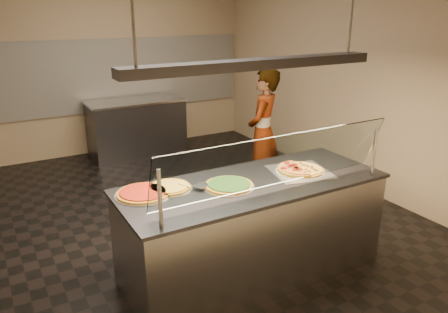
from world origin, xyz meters
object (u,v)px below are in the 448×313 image
pizza_spatula (191,185)px  heat_lamp_housing (256,64)px  serving_counter (252,229)px  prep_table (137,127)px  perforated_tray (300,171)px  half_pizza_pepperoni (291,170)px  pizza_cheese (169,187)px  pizza_spinach (229,185)px  worker (263,132)px  half_pizza_sausage (309,167)px  pizza_tomato (143,193)px  sneeze_guard (278,161)px

pizza_spatula → heat_lamp_housing: 1.14m
serving_counter → pizza_spatula: bearing=165.5°
prep_table → heat_lamp_housing: (-0.26, -3.95, 1.48)m
perforated_tray → half_pizza_pepperoni: 0.11m
pizza_cheese → pizza_spatula: size_ratio=1.57×
pizza_spinach → worker: bearing=47.5°
half_pizza_sausage → heat_lamp_housing: (-0.61, 0.01, 0.99)m
serving_counter → perforated_tray: size_ratio=3.88×
pizza_tomato → prep_table: 3.95m
pizza_spatula → worker: (1.71, 1.42, -0.13)m
pizza_spinach → pizza_tomato: pizza_spinach is taller
half_pizza_sausage → pizza_spinach: 0.86m
half_pizza_sausage → worker: (0.57, 1.58, -0.13)m
half_pizza_sausage → pizza_spatula: (-1.15, 0.15, 0.00)m
sneeze_guard → pizza_cheese: sneeze_guard is taller
prep_table → pizza_spinach: bearing=-97.3°
sneeze_guard → half_pizza_pepperoni: sneeze_guard is taller
pizza_tomato → prep_table: (1.20, 3.73, -0.48)m
half_pizza_sausage → pizza_spinach: bearing=178.4°
perforated_tray → worker: 1.71m
perforated_tray → serving_counter: bearing=178.6°
pizza_cheese → perforated_tray: bearing=-11.4°
pizza_spinach → prep_table: (0.50, 3.94, -0.48)m
perforated_tray → half_pizza_pepperoni: half_pizza_pepperoni is taller
sneeze_guard → half_pizza_pepperoni: bearing=39.1°
worker → half_pizza_sausage: bearing=29.9°
heat_lamp_housing → half_pizza_pepperoni: bearing=-1.6°
half_pizza_pepperoni → half_pizza_sausage: half_pizza_pepperoni is taller
worker → serving_counter: bearing=12.6°
half_pizza_sausage → heat_lamp_housing: bearing=178.6°
serving_counter → heat_lamp_housing: size_ratio=1.04×
perforated_tray → pizza_tomato: (-1.45, 0.23, 0.01)m
perforated_tray → pizza_spinach: 0.76m
worker → heat_lamp_housing: heat_lamp_housing is taller
half_pizza_pepperoni → pizza_spinach: (-0.65, 0.02, -0.02)m
half_pizza_pepperoni → pizza_tomato: half_pizza_pepperoni is taller
serving_counter → heat_lamp_housing: bearing=0.0°
serving_counter → half_pizza_sausage: half_pizza_sausage is taller
half_pizza_sausage → pizza_cheese: size_ratio=1.18×
serving_counter → worker: bearing=53.0°
heat_lamp_housing → sneeze_guard: bearing=-90.0°
half_pizza_pepperoni → pizza_spatula: half_pizza_pepperoni is taller
perforated_tray → pizza_spatula: bearing=171.7°
serving_counter → prep_table: 3.96m
pizza_spatula → worker: worker is taller
perforated_tray → pizza_tomato: pizza_tomato is taller
pizza_spinach → pizza_tomato: 0.72m
pizza_spatula → heat_lamp_housing: bearing=-14.5°
half_pizza_pepperoni → pizza_spatula: size_ratio=1.85×
half_pizza_sausage → prep_table: half_pizza_sausage is taller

